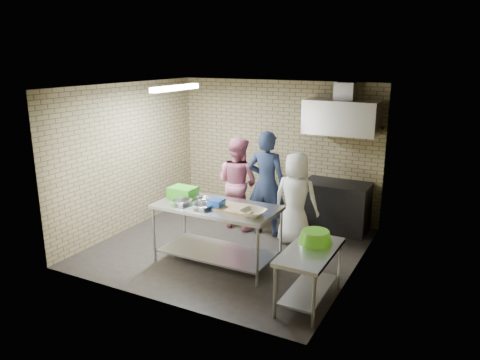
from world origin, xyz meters
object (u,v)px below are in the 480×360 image
(green_crate, at_px, (183,192))
(woman_white, at_px, (296,199))
(side_counter, at_px, (309,276))
(blue_tub, at_px, (216,204))
(green_basin, at_px, (315,237))
(woman_pink, at_px, (238,183))
(bottle_red, at_px, (347,120))
(man_navy, at_px, (266,184))
(prep_table, at_px, (217,234))
(bottle_green, at_px, (369,122))
(stove, at_px, (336,206))

(green_crate, bearing_deg, woman_white, 38.60)
(side_counter, distance_m, blue_tub, 1.79)
(green_basin, bearing_deg, green_crate, 171.40)
(woman_white, bearing_deg, woman_pink, -11.41)
(bottle_red, distance_m, man_navy, 1.87)
(prep_table, height_order, bottle_red, bottle_red)
(side_counter, relative_size, green_basin, 2.61)
(man_navy, bearing_deg, side_counter, 123.82)
(side_counter, xyz_separation_m, woman_white, (-0.89, 1.80, 0.43))
(blue_tub, distance_m, bottle_green, 3.23)
(side_counter, height_order, man_navy, man_navy)
(green_crate, distance_m, man_navy, 1.60)
(bottle_green, bearing_deg, green_basin, -90.42)
(stove, xyz_separation_m, bottle_red, (0.05, 0.24, 1.58))
(prep_table, distance_m, bottle_green, 3.39)
(bottle_green, bearing_deg, woman_white, -126.60)
(prep_table, bearing_deg, woman_pink, 106.57)
(prep_table, xyz_separation_m, bottle_red, (1.28, 2.50, 1.56))
(bottle_green, relative_size, woman_pink, 0.09)
(side_counter, relative_size, blue_tub, 5.71)
(blue_tub, distance_m, woman_white, 1.61)
(side_counter, bearing_deg, stove, 99.29)
(stove, relative_size, green_basin, 2.61)
(prep_table, bearing_deg, woman_white, 58.87)
(blue_tub, distance_m, man_navy, 1.56)
(man_navy, bearing_deg, bottle_green, -148.97)
(woman_white, bearing_deg, green_crate, 38.28)
(side_counter, bearing_deg, green_crate, 165.69)
(prep_table, xyz_separation_m, man_navy, (0.18, 1.45, 0.48))
(prep_table, height_order, stove, prep_table)
(side_counter, xyz_separation_m, stove, (-0.45, 2.75, 0.08))
(prep_table, relative_size, man_navy, 0.99)
(green_crate, height_order, bottle_red, bottle_red)
(green_crate, distance_m, woman_pink, 1.47)
(woman_pink, bearing_deg, prep_table, 116.43)
(bottle_red, height_order, bottle_green, bottle_red)
(blue_tub, bearing_deg, woman_pink, 107.21)
(blue_tub, bearing_deg, prep_table, 116.57)
(blue_tub, bearing_deg, woman_white, 62.27)
(woman_pink, bearing_deg, stove, -147.43)
(stove, xyz_separation_m, woman_white, (-0.44, -0.95, 0.35))
(bottle_green, xyz_separation_m, woman_pink, (-2.14, -0.95, -1.15))
(man_navy, bearing_deg, green_crate, 52.77)
(blue_tub, xyz_separation_m, woman_white, (0.74, 1.41, -0.21))
(green_crate, height_order, man_navy, man_navy)
(stove, distance_m, bottle_red, 1.60)
(green_crate, bearing_deg, bottle_red, 50.32)
(side_counter, height_order, bottle_green, bottle_green)
(woman_pink, bearing_deg, blue_tub, 117.07)
(woman_pink, xyz_separation_m, woman_white, (1.25, -0.25, -0.06))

